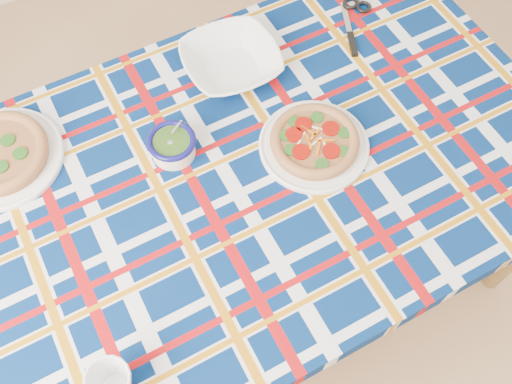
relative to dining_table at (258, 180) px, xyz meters
name	(u,v)px	position (x,y,z in m)	size (l,w,h in m)	color
floor	(405,303)	(0.38, -0.33, -0.62)	(4.00, 4.00, 0.00)	#A77B56
dining_table	(258,180)	(0.00, 0.00, 0.00)	(1.48, 0.94, 0.69)	brown
tablecloth	(258,175)	(0.00, 0.00, 0.02)	(1.50, 0.95, 0.10)	#041F52
main_focaccia_plate	(315,141)	(0.14, -0.02, 0.10)	(0.27, 0.27, 0.05)	#945A34
pesto_bowl	(172,144)	(-0.16, 0.12, 0.11)	(0.12, 0.12, 0.07)	#203D10
serving_bowl	(231,62)	(0.07, 0.29, 0.10)	(0.25, 0.25, 0.06)	white
mug	(112,383)	(-0.48, -0.32, 0.11)	(0.09, 0.09, 0.08)	white
table_knife	(347,19)	(0.44, 0.30, 0.08)	(0.21, 0.02, 0.01)	silver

